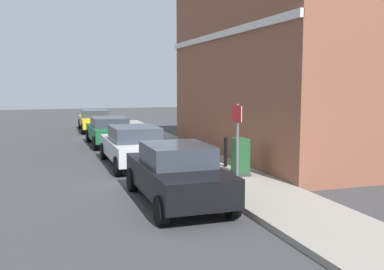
{
  "coord_description": "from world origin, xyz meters",
  "views": [
    {
      "loc": [
        -3.29,
        -12.5,
        3.0
      ],
      "look_at": [
        1.43,
        2.0,
        1.2
      ],
      "focal_mm": 41.9,
      "sensor_mm": 36.0,
      "label": 1
    }
  ],
  "objects_px": {
    "car_yellow": "(95,120)",
    "street_sign": "(237,134)",
    "car_silver": "(134,145)",
    "car_black": "(177,173)",
    "utility_cabinet": "(240,158)",
    "bollard_near_cabinet": "(226,150)",
    "car_green": "(110,130)"
  },
  "relations": [
    {
      "from": "car_silver",
      "to": "utility_cabinet",
      "type": "relative_size",
      "value": 3.86
    },
    {
      "from": "car_silver",
      "to": "car_green",
      "type": "bearing_deg",
      "value": 0.45
    },
    {
      "from": "car_black",
      "to": "car_yellow",
      "type": "distance_m",
      "value": 17.56
    },
    {
      "from": "car_silver",
      "to": "car_green",
      "type": "xyz_separation_m",
      "value": [
        -0.11,
        5.61,
        -0.03
      ]
    },
    {
      "from": "car_yellow",
      "to": "bollard_near_cabinet",
      "type": "bearing_deg",
      "value": -167.29
    },
    {
      "from": "car_green",
      "to": "street_sign",
      "type": "xyz_separation_m",
      "value": [
        1.83,
        -10.86,
        0.94
      ]
    },
    {
      "from": "street_sign",
      "to": "car_silver",
      "type": "bearing_deg",
      "value": 108.17
    },
    {
      "from": "car_silver",
      "to": "street_sign",
      "type": "xyz_separation_m",
      "value": [
        1.72,
        -5.24,
        0.91
      ]
    },
    {
      "from": "car_black",
      "to": "car_yellow",
      "type": "height_order",
      "value": "car_black"
    },
    {
      "from": "car_black",
      "to": "utility_cabinet",
      "type": "relative_size",
      "value": 3.73
    },
    {
      "from": "car_yellow",
      "to": "bollard_near_cabinet",
      "type": "height_order",
      "value": "car_yellow"
    },
    {
      "from": "utility_cabinet",
      "to": "street_sign",
      "type": "bearing_deg",
      "value": -116.84
    },
    {
      "from": "car_black",
      "to": "utility_cabinet",
      "type": "height_order",
      "value": "car_black"
    },
    {
      "from": "car_green",
      "to": "utility_cabinet",
      "type": "height_order",
      "value": "car_green"
    },
    {
      "from": "car_yellow",
      "to": "car_silver",
      "type": "bearing_deg",
      "value": -178.35
    },
    {
      "from": "car_black",
      "to": "bollard_near_cabinet",
      "type": "xyz_separation_m",
      "value": [
        2.7,
        3.41,
        -0.06
      ]
    },
    {
      "from": "car_yellow",
      "to": "street_sign",
      "type": "xyz_separation_m",
      "value": [
        1.82,
        -17.5,
        0.97
      ]
    },
    {
      "from": "car_yellow",
      "to": "utility_cabinet",
      "type": "distance_m",
      "value": 15.84
    },
    {
      "from": "car_yellow",
      "to": "bollard_near_cabinet",
      "type": "distance_m",
      "value": 14.44
    },
    {
      "from": "car_black",
      "to": "car_yellow",
      "type": "bearing_deg",
      "value": 0.04
    },
    {
      "from": "utility_cabinet",
      "to": "car_black",
      "type": "bearing_deg",
      "value": -142.95
    },
    {
      "from": "bollard_near_cabinet",
      "to": "street_sign",
      "type": "relative_size",
      "value": 0.45
    },
    {
      "from": "car_silver",
      "to": "bollard_near_cabinet",
      "type": "bearing_deg",
      "value": -124.93
    },
    {
      "from": "car_silver",
      "to": "car_yellow",
      "type": "xyz_separation_m",
      "value": [
        -0.1,
        12.26,
        -0.06
      ]
    },
    {
      "from": "street_sign",
      "to": "bollard_near_cabinet",
      "type": "bearing_deg",
      "value": 72.37
    },
    {
      "from": "car_silver",
      "to": "street_sign",
      "type": "bearing_deg",
      "value": -162.48
    },
    {
      "from": "car_yellow",
      "to": "utility_cabinet",
      "type": "relative_size",
      "value": 3.93
    },
    {
      "from": "car_green",
      "to": "utility_cabinet",
      "type": "distance_m",
      "value": 9.38
    },
    {
      "from": "utility_cabinet",
      "to": "bollard_near_cabinet",
      "type": "distance_m",
      "value": 1.45
    },
    {
      "from": "bollard_near_cabinet",
      "to": "street_sign",
      "type": "distance_m",
      "value": 3.64
    },
    {
      "from": "car_yellow",
      "to": "utility_cabinet",
      "type": "height_order",
      "value": "car_yellow"
    },
    {
      "from": "car_green",
      "to": "street_sign",
      "type": "relative_size",
      "value": 1.74
    }
  ]
}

